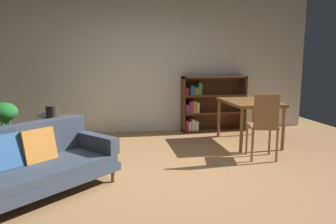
# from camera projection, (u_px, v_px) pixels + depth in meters

# --- Properties ---
(ground_plane) EXTENTS (8.16, 8.16, 0.00)m
(ground_plane) POSITION_uv_depth(u_px,v_px,m) (171.00, 178.00, 3.89)
(ground_plane) COLOR #A87A4C
(back_wall_panel) EXTENTS (6.80, 0.10, 2.70)m
(back_wall_panel) POSITION_uv_depth(u_px,v_px,m) (147.00, 65.00, 6.29)
(back_wall_panel) COLOR silver
(back_wall_panel) RESTS_ON ground_plane
(fabric_couch) EXTENTS (1.91, 1.82, 0.74)m
(fabric_couch) POSITION_uv_depth(u_px,v_px,m) (25.00, 164.00, 3.34)
(fabric_couch) COLOR brown
(fabric_couch) RESTS_ON ground_plane
(media_console) EXTENTS (0.42, 1.04, 0.52)m
(media_console) POSITION_uv_depth(u_px,v_px,m) (58.00, 136.00, 4.96)
(media_console) COLOR brown
(media_console) RESTS_ON ground_plane
(open_laptop) EXTENTS (0.44, 0.35, 0.08)m
(open_laptop) POSITION_uv_depth(u_px,v_px,m) (54.00, 117.00, 5.03)
(open_laptop) COLOR #333338
(open_laptop) RESTS_ON media_console
(desk_speaker) EXTENTS (0.18, 0.18, 0.26)m
(desk_speaker) POSITION_uv_depth(u_px,v_px,m) (52.00, 114.00, 4.67)
(desk_speaker) COLOR #2D2823
(desk_speaker) RESTS_ON media_console
(potted_floor_plant) EXTENTS (0.45, 0.50, 0.78)m
(potted_floor_plant) POSITION_uv_depth(u_px,v_px,m) (3.00, 117.00, 5.03)
(potted_floor_plant) COLOR #9E9389
(potted_floor_plant) RESTS_ON ground_plane
(dining_table) EXTENTS (0.81, 1.18, 0.75)m
(dining_table) POSITION_uv_depth(u_px,v_px,m) (249.00, 105.00, 5.48)
(dining_table) COLOR brown
(dining_table) RESTS_ON ground_plane
(dining_chair_near) EXTENTS (0.46, 0.47, 0.98)m
(dining_chair_near) POSITION_uv_depth(u_px,v_px,m) (264.00, 123.00, 4.55)
(dining_chair_near) COLOR olive
(dining_chair_near) RESTS_ON ground_plane
(bookshelf) EXTENTS (1.33, 0.30, 1.12)m
(bookshelf) POSITION_uv_depth(u_px,v_px,m) (209.00, 104.00, 6.47)
(bookshelf) COLOR #56351E
(bookshelf) RESTS_ON ground_plane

